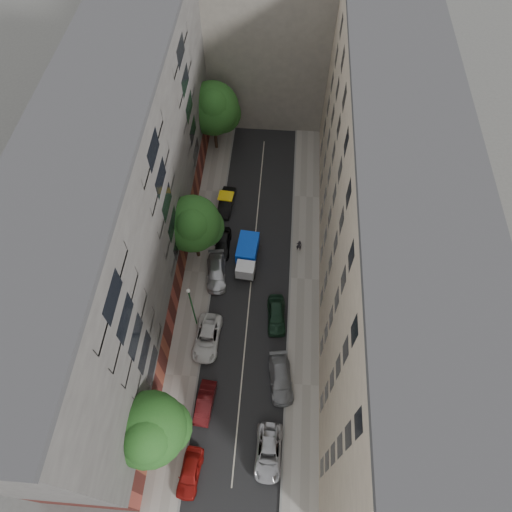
# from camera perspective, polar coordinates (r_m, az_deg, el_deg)

# --- Properties ---
(ground) EXTENTS (120.00, 120.00, 0.00)m
(ground) POSITION_cam_1_polar(r_m,az_deg,el_deg) (47.34, -0.56, -2.51)
(ground) COLOR #4C4C49
(ground) RESTS_ON ground
(road_surface) EXTENTS (8.00, 44.00, 0.02)m
(road_surface) POSITION_cam_1_polar(r_m,az_deg,el_deg) (47.33, -0.56, -2.50)
(road_surface) COLOR black
(road_surface) RESTS_ON ground
(sidewalk_left) EXTENTS (3.00, 44.00, 0.15)m
(sidewalk_left) POSITION_cam_1_polar(r_m,az_deg,el_deg) (47.86, -7.14, -2.01)
(sidewalk_left) COLOR gray
(sidewalk_left) RESTS_ON ground
(sidewalk_right) EXTENTS (3.00, 44.00, 0.15)m
(sidewalk_right) POSITION_cam_1_polar(r_m,az_deg,el_deg) (47.33, 6.10, -2.89)
(sidewalk_right) COLOR gray
(sidewalk_right) RESTS_ON ground
(building_left) EXTENTS (8.00, 44.00, 20.00)m
(building_left) POSITION_cam_1_polar(r_m,az_deg,el_deg) (41.14, -16.21, 5.60)
(building_left) COLOR #474442
(building_left) RESTS_ON ground
(building_right) EXTENTS (8.00, 44.00, 20.00)m
(building_right) POSITION_cam_1_polar(r_m,az_deg,el_deg) (39.91, 15.29, 3.73)
(building_right) COLOR beige
(building_right) RESTS_ON ground
(building_endcap) EXTENTS (18.00, 12.00, 18.00)m
(building_endcap) POSITION_cam_1_polar(r_m,az_deg,el_deg) (60.74, 1.75, 25.66)
(building_endcap) COLOR gray
(building_endcap) RESTS_ON ground
(tarp_truck) EXTENTS (2.33, 5.09, 2.29)m
(tarp_truck) POSITION_cam_1_polar(r_m,az_deg,el_deg) (47.19, -1.13, 0.10)
(tarp_truck) COLOR black
(tarp_truck) RESTS_ON ground
(car_left_0) EXTENTS (1.98, 4.16, 1.37)m
(car_left_0) POSITION_cam_1_polar(r_m,az_deg,el_deg) (40.96, -8.26, -25.23)
(car_left_0) COLOR maroon
(car_left_0) RESTS_ON ground
(car_left_1) EXTENTS (1.69, 4.03, 1.29)m
(car_left_1) POSITION_cam_1_polar(r_m,az_deg,el_deg) (41.93, -6.40, -17.77)
(car_left_1) COLOR #4B0F10
(car_left_1) RESTS_ON ground
(car_left_2) EXTENTS (2.49, 5.04, 1.38)m
(car_left_2) POSITION_cam_1_polar(r_m,az_deg,el_deg) (43.81, -6.13, -10.15)
(car_left_2) COLOR silver
(car_left_2) RESTS_ON ground
(car_left_3) EXTENTS (2.50, 4.96, 1.38)m
(car_left_3) POSITION_cam_1_polar(r_m,az_deg,el_deg) (46.94, -4.98, -2.04)
(car_left_3) COLOR #B8B8BD
(car_left_3) RESTS_ON ground
(car_left_4) EXTENTS (1.68, 4.07, 1.38)m
(car_left_4) POSITION_cam_1_polar(r_m,az_deg,el_deg) (48.82, -4.19, 1.61)
(car_left_4) COLOR black
(car_left_4) RESTS_ON ground
(car_left_5) EXTENTS (1.87, 4.39, 1.41)m
(car_left_5) POSITION_cam_1_polar(r_m,az_deg,el_deg) (52.14, -3.73, 6.72)
(car_left_5) COLOR black
(car_left_5) RESTS_ON ground
(car_right_0) EXTENTS (2.24, 4.79, 1.33)m
(car_right_0) POSITION_cam_1_polar(r_m,az_deg,el_deg) (40.86, 1.58, -23.34)
(car_right_0) COLOR #B4B3B8
(car_right_0) RESTS_ON ground
(car_right_1) EXTENTS (2.66, 5.02, 1.39)m
(car_right_1) POSITION_cam_1_polar(r_m,az_deg,el_deg) (42.29, 3.13, -15.08)
(car_right_1) COLOR slate
(car_right_1) RESTS_ON ground
(car_right_2) EXTENTS (2.06, 4.43, 1.47)m
(car_right_2) POSITION_cam_1_polar(r_m,az_deg,el_deg) (44.51, 2.57, -7.39)
(car_right_2) COLOR black
(car_right_2) RESTS_ON ground
(tree_near) EXTENTS (5.74, 5.53, 9.02)m
(tree_near) POSITION_cam_1_polar(r_m,az_deg,el_deg) (36.42, -13.02, -20.56)
(tree_near) COLOR #382619
(tree_near) RESTS_ON sidewalk_left
(tree_mid) EXTENTS (5.80, 5.59, 8.38)m
(tree_mid) POSITION_cam_1_polar(r_m,az_deg,el_deg) (44.40, -7.83, 3.78)
(tree_mid) COLOR #382619
(tree_mid) RESTS_ON sidewalk_left
(tree_far) EXTENTS (6.25, 6.11, 9.05)m
(tree_far) POSITION_cam_1_polar(r_m,az_deg,el_deg) (55.04, -5.33, 17.69)
(tree_far) COLOR #382619
(tree_far) RESTS_ON sidewalk_left
(lamp_post) EXTENTS (0.36, 0.36, 6.83)m
(lamp_post) POSITION_cam_1_polar(r_m,az_deg,el_deg) (41.38, -8.05, -5.95)
(lamp_post) COLOR #195A26
(lamp_post) RESTS_ON sidewalk_left
(pedestrian) EXTENTS (0.60, 0.41, 1.59)m
(pedestrian) POSITION_cam_1_polar(r_m,az_deg,el_deg) (48.43, 5.40, 1.32)
(pedestrian) COLOR black
(pedestrian) RESTS_ON sidewalk_right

